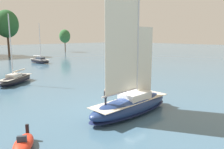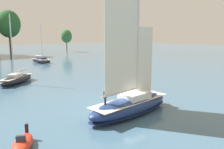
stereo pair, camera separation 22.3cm
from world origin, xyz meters
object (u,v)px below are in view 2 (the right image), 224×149
object	(u,v)px
sailboat_moored_near_marina	(41,60)
sailboat_main	(131,103)
tree_shore_center	(66,36)
sailboat_moored_far_slip	(17,79)
tree_shore_left	(9,24)
motor_tender	(23,144)

from	to	relation	value
sailboat_moored_near_marina	sailboat_main	bearing A→B (deg)	-104.38
tree_shore_center	sailboat_moored_far_slip	world-z (taller)	sailboat_moored_far_slip
tree_shore_left	motor_tender	distance (m)	83.76
motor_tender	sailboat_main	bearing A→B (deg)	-2.09
tree_shore_left	sailboat_moored_near_marina	xyz separation A→B (m)	(-0.89, -30.15, -12.18)
tree_shore_center	sailboat_moored_near_marina	world-z (taller)	sailboat_moored_near_marina
tree_shore_center	sailboat_moored_far_slip	xyz separation A→B (m)	(-47.21, -61.75, -7.32)
sailboat_main	tree_shore_center	bearing A→B (deg)	63.02
sailboat_main	tree_shore_left	bearing A→B (deg)	80.34
motor_tender	tree_shore_center	bearing A→B (deg)	57.20
tree_shore_center	sailboat_moored_far_slip	size ratio (longest dim) A/B	0.98
tree_shore_left	motor_tender	xyz separation A→B (m)	(-24.87, -78.99, -12.57)
tree_shore_left	sailboat_main	xyz separation A→B (m)	(-13.51, -79.40, -11.79)
sailboat_moored_far_slip	motor_tender	bearing A→B (deg)	-108.33
tree_shore_left	sailboat_moored_far_slip	distance (m)	59.18
tree_shore_left	tree_shore_center	size ratio (longest dim) A/B	1.60
tree_shore_center	motor_tender	size ratio (longest dim) A/B	3.27
sailboat_moored_far_slip	motor_tender	world-z (taller)	sailboat_moored_far_slip
sailboat_moored_far_slip	motor_tender	xyz separation A→B (m)	(-7.83, -23.64, -0.38)
tree_shore_center	sailboat_main	bearing A→B (deg)	-116.98
tree_shore_center	sailboat_main	size ratio (longest dim) A/B	0.75
sailboat_moored_near_marina	motor_tender	distance (m)	54.41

